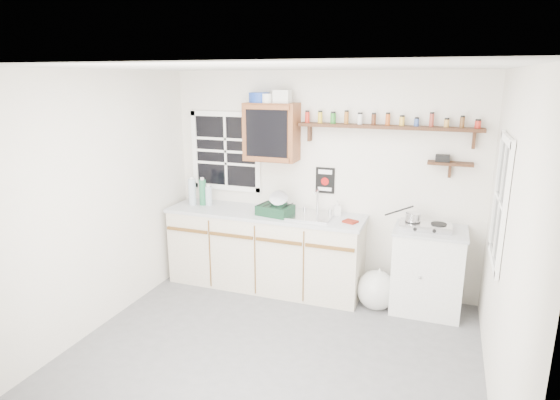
# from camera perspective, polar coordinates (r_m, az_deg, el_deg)

# --- Properties ---
(room) EXTENTS (3.64, 3.24, 2.54)m
(room) POSITION_cam_1_polar(r_m,az_deg,el_deg) (3.94, -0.98, -2.64)
(room) COLOR #575759
(room) RESTS_ON ground
(main_cabinet) EXTENTS (2.31, 0.63, 0.92)m
(main_cabinet) POSITION_cam_1_polar(r_m,az_deg,el_deg) (5.54, -1.85, -6.02)
(main_cabinet) COLOR #C1B6A0
(main_cabinet) RESTS_ON floor
(right_cabinet) EXTENTS (0.73, 0.57, 0.91)m
(right_cabinet) POSITION_cam_1_polar(r_m,az_deg,el_deg) (5.22, 17.53, -8.13)
(right_cabinet) COLOR silver
(right_cabinet) RESTS_ON floor
(sink) EXTENTS (0.52, 0.44, 0.29)m
(sink) POSITION_cam_1_polar(r_m,az_deg,el_deg) (5.23, 3.61, -1.89)
(sink) COLOR silver
(sink) RESTS_ON main_cabinet
(upper_cabinet) EXTENTS (0.60, 0.32, 0.65)m
(upper_cabinet) POSITION_cam_1_polar(r_m,az_deg,el_deg) (5.33, -1.05, 8.29)
(upper_cabinet) COLOR brown
(upper_cabinet) RESTS_ON wall_back
(upper_cabinet_clutter) EXTENTS (0.48, 0.24, 0.14)m
(upper_cabinet_clutter) POSITION_cam_1_polar(r_m,az_deg,el_deg) (5.32, -1.49, 12.42)
(upper_cabinet_clutter) COLOR navy
(upper_cabinet_clutter) RESTS_ON upper_cabinet
(spice_shelf) EXTENTS (1.91, 0.18, 0.35)m
(spice_shelf) POSITION_cam_1_polar(r_m,az_deg,el_deg) (5.09, 12.80, 8.82)
(spice_shelf) COLOR black
(spice_shelf) RESTS_ON wall_back
(secondary_shelf) EXTENTS (0.45, 0.16, 0.24)m
(secondary_shelf) POSITION_cam_1_polar(r_m,az_deg,el_deg) (5.11, 19.80, 4.31)
(secondary_shelf) COLOR black
(secondary_shelf) RESTS_ON wall_back
(warning_sign) EXTENTS (0.22, 0.02, 0.30)m
(warning_sign) POSITION_cam_1_polar(r_m,az_deg,el_deg) (5.38, 5.52, 2.39)
(warning_sign) COLOR black
(warning_sign) RESTS_ON wall_back
(window_back) EXTENTS (0.93, 0.03, 0.98)m
(window_back) POSITION_cam_1_polar(r_m,az_deg,el_deg) (5.76, -6.62, 5.91)
(window_back) COLOR black
(window_back) RESTS_ON wall_back
(window_right) EXTENTS (0.03, 0.78, 1.08)m
(window_right) POSITION_cam_1_polar(r_m,az_deg,el_deg) (4.20, 25.35, -0.14)
(window_right) COLOR black
(window_right) RESTS_ON wall_back
(water_bottles) EXTENTS (0.28, 0.14, 0.35)m
(water_bottles) POSITION_cam_1_polar(r_m,az_deg,el_deg) (5.73, -9.73, 0.88)
(water_bottles) COLOR #A5B6C2
(water_bottles) RESTS_ON main_cabinet
(dish_rack) EXTENTS (0.41, 0.34, 0.28)m
(dish_rack) POSITION_cam_1_polar(r_m,az_deg,el_deg) (5.25, -0.44, -0.88)
(dish_rack) COLOR #10301D
(dish_rack) RESTS_ON main_cabinet
(soap_bottle) EXTENTS (0.10, 0.10, 0.17)m
(soap_bottle) POSITION_cam_1_polar(r_m,az_deg,el_deg) (5.28, 6.98, -0.97)
(soap_bottle) COLOR silver
(soap_bottle) RESTS_ON main_cabinet
(rag) EXTENTS (0.18, 0.16, 0.02)m
(rag) POSITION_cam_1_polar(r_m,az_deg,el_deg) (5.06, 8.57, -2.61)
(rag) COLOR maroon
(rag) RESTS_ON main_cabinet
(hotplate) EXTENTS (0.53, 0.29, 0.08)m
(hotplate) POSITION_cam_1_polar(r_m,az_deg,el_deg) (5.04, 17.30, -3.03)
(hotplate) COLOR silver
(hotplate) RESTS_ON right_cabinet
(saucepan) EXTENTS (0.38, 0.18, 0.16)m
(saucepan) POSITION_cam_1_polar(r_m,az_deg,el_deg) (5.03, 15.83, -2.02)
(saucepan) COLOR silver
(saucepan) RESTS_ON hotplate
(trash_bag) EXTENTS (0.42, 0.38, 0.48)m
(trash_bag) POSITION_cam_1_polar(r_m,az_deg,el_deg) (5.24, 11.69, -10.67)
(trash_bag) COLOR silver
(trash_bag) RESTS_ON floor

